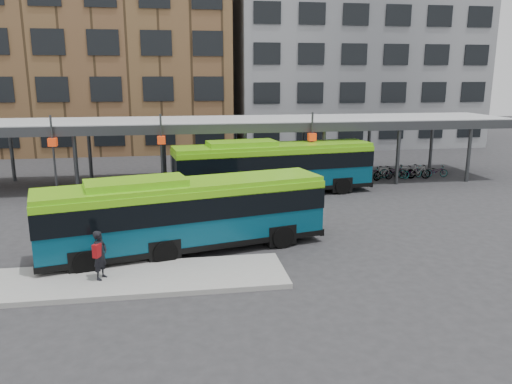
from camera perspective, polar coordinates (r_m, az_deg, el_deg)
ground at (r=20.90m, az=-2.68°, el=-6.26°), size 120.00×120.00×0.00m
boarding_island at (r=18.25m, az=-19.21°, el=-9.69°), size 14.00×3.00×0.18m
canopy at (r=32.66m, az=-5.47°, el=7.79°), size 40.00×6.53×4.80m
building_brick at (r=52.32m, az=-18.59°, el=16.99°), size 26.00×14.00×22.00m
building_grey at (r=54.78m, az=10.64°, el=16.18°), size 24.00×14.00×20.00m
bus_front at (r=20.09m, az=-8.18°, el=-2.33°), size 11.57×4.96×3.12m
bus_rear at (r=29.61m, az=1.97°, el=2.98°), size 12.09×4.10×3.27m
pedestrian at (r=17.78m, az=-17.39°, el=-6.86°), size 0.62×0.73×1.70m
bike_rack at (r=35.78m, az=16.30°, el=2.23°), size 6.56×1.56×1.01m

